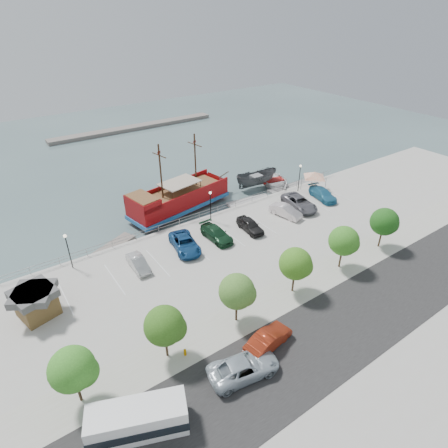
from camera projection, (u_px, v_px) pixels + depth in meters
ground at (240, 250)px, 45.62m from camera, size 160.00×160.00×0.00m
land_slab at (394, 365)px, 30.57m from camera, size 100.00×58.00×1.20m
street at (347, 323)px, 33.80m from camera, size 100.00×8.00×0.04m
sidewalk at (299, 287)px, 38.03m from camera, size 100.00×4.00×0.05m
seawall_railing at (206, 213)px, 50.35m from camera, size 50.00×0.06×1.00m
far_shore at (135, 127)px, 89.21m from camera, size 40.00×3.00×0.80m
pirate_ship at (186, 196)px, 54.05m from camera, size 17.87×7.81×11.09m
patrol_boat at (256, 180)px, 60.12m from camera, size 7.44×4.06×2.73m
speedboat at (273, 182)px, 60.98m from camera, size 7.48×9.16×1.66m
dock_west at (112, 247)px, 45.78m from camera, size 6.57×4.33×0.37m
dock_mid at (249, 202)px, 56.27m from camera, size 7.06×2.79×0.39m
dock_east at (290, 188)px, 60.38m from camera, size 7.88×2.73×0.44m
shed at (36, 302)px, 33.99m from camera, size 4.17×4.17×2.82m
canopy_tent at (315, 172)px, 56.29m from camera, size 4.48×4.48×3.48m
street_van at (244, 367)px, 28.75m from camera, size 6.04×3.52×1.58m
street_sedan at (268, 339)px, 31.12m from camera, size 4.93×2.47×1.55m
shuttle_bus at (138, 420)px, 24.73m from camera, size 6.99×4.62×2.32m
fire_hydrant at (185, 352)px, 30.50m from camera, size 0.24×0.24×0.71m
lamp_post_left at (67, 245)px, 39.36m from camera, size 0.36×0.36×4.28m
lamp_post_mid at (210, 201)px, 48.21m from camera, size 0.36×0.36×4.28m
lamp_post_right at (300, 173)px, 56.08m from camera, size 0.36×0.36×4.28m
tree_a at (75, 370)px, 25.57m from camera, size 3.30×3.20×5.00m
tree_b at (166, 326)px, 29.01m from camera, size 3.30×3.20×5.00m
tree_c at (239, 292)px, 32.45m from camera, size 3.30×3.20×5.00m
tree_d at (297, 264)px, 35.89m from camera, size 3.30×3.20×5.00m
tree_e at (345, 242)px, 39.34m from camera, size 3.30×3.20×5.00m
tree_f at (386, 222)px, 42.78m from camera, size 3.30×3.20×5.00m
parked_car_b at (138, 263)px, 40.42m from camera, size 1.52×4.13×1.35m
parked_car_c at (185, 243)px, 43.56m from camera, size 3.61×6.04×1.57m
parked_car_d at (216, 234)px, 45.45m from camera, size 2.23×5.20×1.49m
parked_car_e at (250, 225)px, 47.19m from camera, size 2.13×4.61×1.53m
parked_car_f at (286, 211)px, 50.40m from camera, size 2.52×4.86×1.53m
parked_car_g at (299, 203)px, 52.38m from camera, size 3.65×6.36×1.67m
parked_car_h at (323, 194)px, 54.92m from camera, size 3.09×5.51×1.51m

